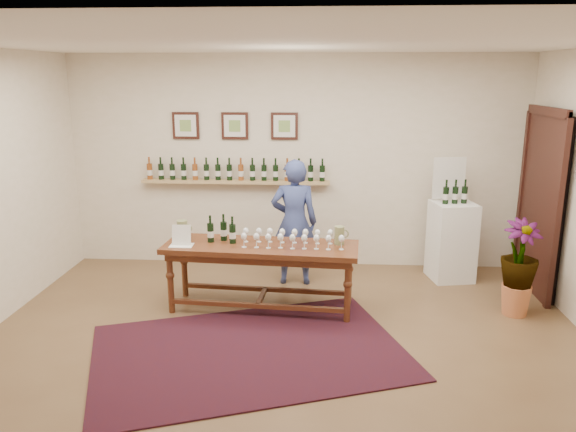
# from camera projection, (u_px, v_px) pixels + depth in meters

# --- Properties ---
(ground) EXTENTS (6.00, 6.00, 0.00)m
(ground) POSITION_uv_depth(u_px,v_px,m) (283.00, 348.00, 5.35)
(ground) COLOR brown
(ground) RESTS_ON ground
(room_shell) EXTENTS (6.00, 6.00, 6.00)m
(room_shell) POSITION_uv_depth(u_px,v_px,m) (469.00, 195.00, 6.74)
(room_shell) COLOR beige
(room_shell) RESTS_ON ground
(rug) EXTENTS (3.32, 2.73, 0.02)m
(rug) POSITION_uv_depth(u_px,v_px,m) (249.00, 352.00, 5.27)
(rug) COLOR #4B110D
(rug) RESTS_ON ground
(tasting_table) EXTENTS (2.15, 0.83, 0.74)m
(tasting_table) POSITION_uv_depth(u_px,v_px,m) (261.00, 254.00, 6.10)
(tasting_table) COLOR #3F1D0F
(tasting_table) RESTS_ON ground
(table_glasses) EXTENTS (1.21, 0.30, 0.17)m
(table_glasses) POSITION_uv_depth(u_px,v_px,m) (287.00, 238.00, 6.02)
(table_glasses) COLOR white
(table_glasses) RESTS_ON tasting_table
(table_bottles) EXTENTS (0.31, 0.20, 0.31)m
(table_bottles) POSITION_uv_depth(u_px,v_px,m) (222.00, 228.00, 6.15)
(table_bottles) COLOR black
(table_bottles) RESTS_ON tasting_table
(pitcher_left) EXTENTS (0.15, 0.15, 0.22)m
(pitcher_left) POSITION_uv_depth(u_px,v_px,m) (182.00, 230.00, 6.24)
(pitcher_left) COLOR olive
(pitcher_left) RESTS_ON tasting_table
(pitcher_right) EXTENTS (0.13, 0.13, 0.20)m
(pitcher_right) POSITION_uv_depth(u_px,v_px,m) (339.00, 235.00, 6.06)
(pitcher_right) COLOR olive
(pitcher_right) RESTS_ON tasting_table
(menu_card) EXTENTS (0.25, 0.18, 0.22)m
(menu_card) POSITION_uv_depth(u_px,v_px,m) (181.00, 235.00, 6.03)
(menu_card) COLOR silver
(menu_card) RESTS_ON tasting_table
(display_pedestal) EXTENTS (0.58, 0.58, 0.99)m
(display_pedestal) POSITION_uv_depth(u_px,v_px,m) (452.00, 241.00, 7.06)
(display_pedestal) COLOR white
(display_pedestal) RESTS_ON ground
(pedestal_bottles) EXTENTS (0.33, 0.14, 0.32)m
(pedestal_bottles) POSITION_uv_depth(u_px,v_px,m) (455.00, 191.00, 6.86)
(pedestal_bottles) COLOR black
(pedestal_bottles) RESTS_ON display_pedestal
(info_sign) EXTENTS (0.41, 0.10, 0.57)m
(info_sign) POSITION_uv_depth(u_px,v_px,m) (449.00, 178.00, 7.01)
(info_sign) COLOR silver
(info_sign) RESTS_ON display_pedestal
(potted_plant) EXTENTS (0.56, 0.56, 0.91)m
(potted_plant) POSITION_uv_depth(u_px,v_px,m) (519.00, 268.00, 5.98)
(potted_plant) COLOR #C16B40
(potted_plant) RESTS_ON ground
(person) EXTENTS (0.58, 0.39, 1.56)m
(person) POSITION_uv_depth(u_px,v_px,m) (294.00, 222.00, 6.85)
(person) COLOR navy
(person) RESTS_ON ground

